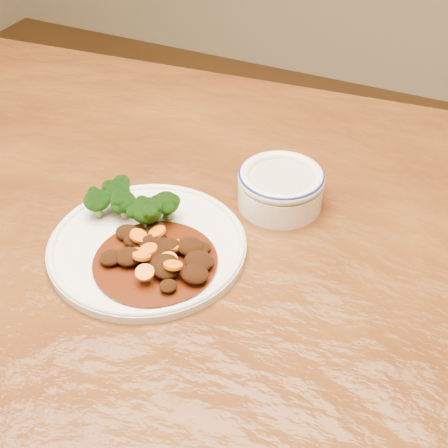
% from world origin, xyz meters
% --- Properties ---
extents(dining_table, '(1.57, 1.03, 0.75)m').
position_xyz_m(dining_table, '(0.00, 0.00, 0.67)').
color(dining_table, '#603511').
rests_on(dining_table, ground).
extents(dinner_plate, '(0.24, 0.24, 0.02)m').
position_xyz_m(dinner_plate, '(0.00, -0.03, 0.76)').
color(dinner_plate, white).
rests_on(dinner_plate, dining_table).
extents(broccoli_florets, '(0.11, 0.07, 0.04)m').
position_xyz_m(broccoli_florets, '(-0.04, 0.00, 0.79)').
color(broccoli_florets, olive).
rests_on(broccoli_florets, dinner_plate).
extents(mince_stew, '(0.15, 0.15, 0.03)m').
position_xyz_m(mince_stew, '(0.03, -0.05, 0.77)').
color(mince_stew, '#3F1606').
rests_on(mince_stew, dinner_plate).
extents(dip_bowl, '(0.11, 0.11, 0.05)m').
position_xyz_m(dip_bowl, '(0.12, 0.12, 0.78)').
color(dip_bowl, white).
rests_on(dip_bowl, dining_table).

